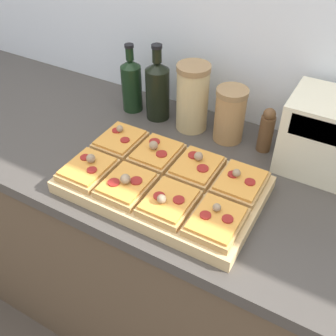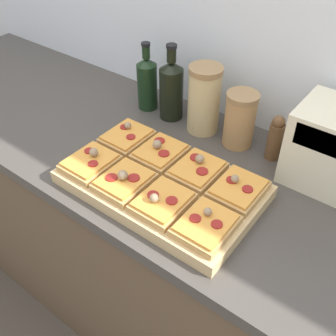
# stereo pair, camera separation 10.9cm
# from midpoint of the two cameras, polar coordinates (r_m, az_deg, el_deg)

# --- Properties ---
(wall_back) EXTENTS (6.00, 0.06, 2.50)m
(wall_back) POSITION_cam_midpoint_polar(r_m,az_deg,el_deg) (1.33, 6.78, 19.90)
(wall_back) COLOR silver
(wall_back) RESTS_ON ground_plane
(kitchen_counter) EXTENTS (2.63, 0.67, 0.94)m
(kitchen_counter) POSITION_cam_midpoint_polar(r_m,az_deg,el_deg) (1.54, -1.07, -12.88)
(kitchen_counter) COLOR brown
(kitchen_counter) RESTS_ON ground_plane
(cutting_board) EXTENTS (0.54, 0.33, 0.04)m
(cutting_board) POSITION_cam_midpoint_polar(r_m,az_deg,el_deg) (1.10, -3.62, -2.56)
(cutting_board) COLOR tan
(cutting_board) RESTS_ON kitchen_counter
(pizza_slice_back_left) EXTENTS (0.12, 0.15, 0.05)m
(pizza_slice_back_left) POSITION_cam_midpoint_polar(r_m,az_deg,el_deg) (1.22, -9.51, 3.93)
(pizza_slice_back_left) COLOR tan
(pizza_slice_back_left) RESTS_ON cutting_board
(pizza_slice_back_midleft) EXTENTS (0.12, 0.15, 0.05)m
(pizza_slice_back_midleft) POSITION_cam_midpoint_polar(r_m,az_deg,el_deg) (1.16, -4.35, 2.09)
(pizza_slice_back_midleft) COLOR tan
(pizza_slice_back_midleft) RESTS_ON cutting_board
(pizza_slice_back_midright) EXTENTS (0.12, 0.15, 0.05)m
(pizza_slice_back_midright) POSITION_cam_midpoint_polar(r_m,az_deg,el_deg) (1.11, 1.40, 0.03)
(pizza_slice_back_midright) COLOR tan
(pizza_slice_back_midright) RESTS_ON cutting_board
(pizza_slice_back_right) EXTENTS (0.12, 0.15, 0.05)m
(pizza_slice_back_right) POSITION_cam_midpoint_polar(r_m,az_deg,el_deg) (1.07, 7.60, -2.25)
(pizza_slice_back_right) COLOR tan
(pizza_slice_back_right) RESTS_ON cutting_board
(pizza_slice_front_left) EXTENTS (0.12, 0.15, 0.05)m
(pizza_slice_front_left) POSITION_cam_midpoint_polar(r_m,az_deg,el_deg) (1.13, -14.27, -0.22)
(pizza_slice_front_left) COLOR tan
(pizza_slice_front_left) RESTS_ON cutting_board
(pizza_slice_front_midleft) EXTENTS (0.12, 0.15, 0.06)m
(pizza_slice_front_midleft) POSITION_cam_midpoint_polar(r_m,az_deg,el_deg) (1.06, -8.98, -2.52)
(pizza_slice_front_midleft) COLOR tan
(pizza_slice_front_midleft) RESTS_ON cutting_board
(pizza_slice_front_midright) EXTENTS (0.12, 0.15, 0.05)m
(pizza_slice_front_midright) POSITION_cam_midpoint_polar(r_m,az_deg,el_deg) (1.00, -2.97, -5.08)
(pizza_slice_front_midright) COLOR tan
(pizza_slice_front_midright) RESTS_ON cutting_board
(pizza_slice_front_right) EXTENTS (0.12, 0.15, 0.05)m
(pizza_slice_front_right) POSITION_cam_midpoint_polar(r_m,az_deg,el_deg) (0.96, 3.79, -7.80)
(pizza_slice_front_right) COLOR tan
(pizza_slice_front_right) RESTS_ON cutting_board
(olive_oil_bottle) EXTENTS (0.07, 0.07, 0.25)m
(olive_oil_bottle) POSITION_cam_midpoint_polar(r_m,az_deg,el_deg) (1.42, -7.56, 11.92)
(olive_oil_bottle) COLOR black
(olive_oil_bottle) RESTS_ON kitchen_counter
(wine_bottle) EXTENTS (0.08, 0.08, 0.27)m
(wine_bottle) POSITION_cam_midpoint_polar(r_m,az_deg,el_deg) (1.36, -3.87, 11.27)
(wine_bottle) COLOR black
(wine_bottle) RESTS_ON kitchen_counter
(grain_jar_tall) EXTENTS (0.11, 0.11, 0.23)m
(grain_jar_tall) POSITION_cam_midpoint_polar(r_m,az_deg,el_deg) (1.30, 1.14, 10.11)
(grain_jar_tall) COLOR tan
(grain_jar_tall) RESTS_ON kitchen_counter
(grain_jar_short) EXTENTS (0.10, 0.10, 0.18)m
(grain_jar_short) POSITION_cam_midpoint_polar(r_m,az_deg,el_deg) (1.26, 6.52, 7.61)
(grain_jar_short) COLOR #AD7F4C
(grain_jar_short) RESTS_ON kitchen_counter
(pepper_mill) EXTENTS (0.04, 0.04, 0.15)m
(pepper_mill) POSITION_cam_midpoint_polar(r_m,az_deg,el_deg) (1.24, 11.66, 5.31)
(pepper_mill) COLOR brown
(pepper_mill) RESTS_ON kitchen_counter
(toaster_oven) EXTENTS (0.28, 0.20, 0.23)m
(toaster_oven) POSITION_cam_midpoint_polar(r_m,az_deg,el_deg) (1.19, 20.04, 4.23)
(toaster_oven) COLOR beige
(toaster_oven) RESTS_ON kitchen_counter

